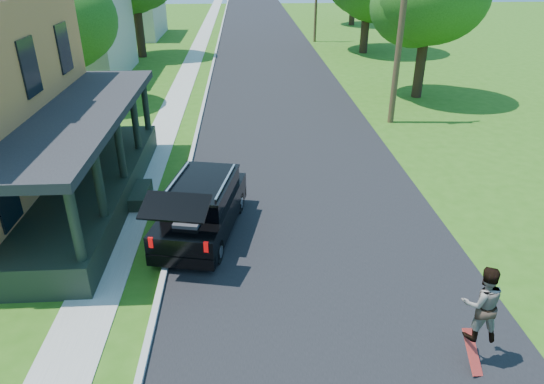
{
  "coord_description": "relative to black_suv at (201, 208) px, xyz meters",
  "views": [
    {
      "loc": [
        -1.91,
        -8.28,
        7.41
      ],
      "look_at": [
        -1.24,
        3.0,
        1.73
      ],
      "focal_mm": 32.0,
      "sensor_mm": 36.0,
      "label": 1
    }
  ],
  "objects": [
    {
      "name": "ground",
      "position": [
        3.2,
        -3.92,
        -0.82
      ],
      "size": [
        140.0,
        140.0,
        0.0
      ],
      "primitive_type": "plane",
      "color": "#295711",
      "rests_on": "ground"
    },
    {
      "name": "street",
      "position": [
        3.2,
        16.08,
        -0.82
      ],
      "size": [
        8.0,
        120.0,
        0.02
      ],
      "primitive_type": "cube",
      "color": "black",
      "rests_on": "ground"
    },
    {
      "name": "curb",
      "position": [
        -0.85,
        16.08,
        -0.82
      ],
      "size": [
        0.15,
        120.0,
        0.12
      ],
      "primitive_type": "cube",
      "color": "#9D9C97",
      "rests_on": "ground"
    },
    {
      "name": "sidewalk",
      "position": [
        -2.4,
        16.08,
        -0.82
      ],
      "size": [
        1.3,
        120.0,
        0.03
      ],
      "primitive_type": "cube",
      "color": "gray",
      "rests_on": "ground"
    },
    {
      "name": "front_walk",
      "position": [
        -6.3,
        2.08,
        -0.82
      ],
      "size": [
        6.5,
        1.2,
        0.03
      ],
      "primitive_type": "cube",
      "color": "gray",
      "rests_on": "ground"
    },
    {
      "name": "neighbor_house_mid",
      "position": [
        -10.3,
        20.08,
        3.38
      ],
      "size": [
        12.78,
        12.78,
        8.3
      ],
      "color": "#A8A495",
      "rests_on": "ground"
    },
    {
      "name": "black_suv",
      "position": [
        0.0,
        0.0,
        0.0
      ],
      "size": [
        2.58,
        4.82,
        2.13
      ],
      "rotation": [
        0.0,
        0.0,
        -0.2
      ],
      "color": "black",
      "rests_on": "ground"
    },
    {
      "name": "skateboarder",
      "position": [
        5.7,
        -5.19,
        0.58
      ],
      "size": [
        0.83,
        0.67,
        1.61
      ],
      "rotation": [
        0.0,
        0.0,
        3.06
      ],
      "color": "black",
      "rests_on": "ground"
    },
    {
      "name": "skateboard",
      "position": [
        5.65,
        -5.34,
        -0.53
      ],
      "size": [
        0.25,
        0.8,
        0.64
      ],
      "rotation": [
        0.0,
        0.0,
        0.25
      ],
      "color": "#9C150D",
      "rests_on": "ground"
    },
    {
      "name": "tree_left_mid",
      "position": [
        -7.33,
        13.5,
        3.82
      ],
      "size": [
        5.3,
        5.3,
        7.26
      ],
      "rotation": [
        0.0,
        0.0,
        -0.12
      ],
      "color": "black",
      "rests_on": "ground"
    },
    {
      "name": "utility_pole_near",
      "position": [
        8.24,
        9.6,
        3.77
      ],
      "size": [
        1.71,
        0.48,
        8.87
      ],
      "rotation": [
        0.0,
        0.0,
        0.21
      ],
      "color": "#40321D",
      "rests_on": "ground"
    }
  ]
}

